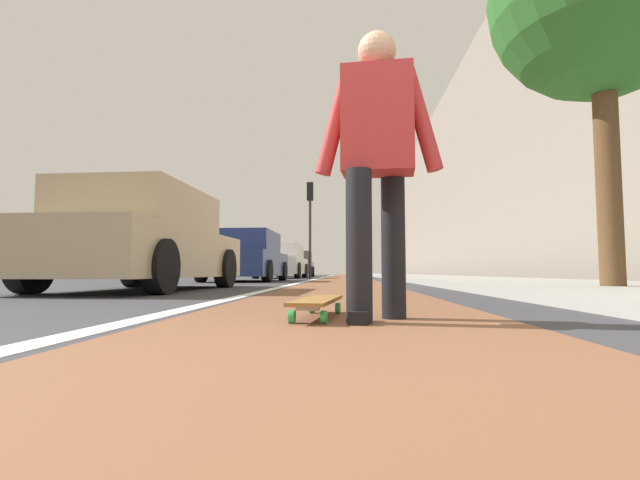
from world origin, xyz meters
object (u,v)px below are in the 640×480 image
object	(u,v)px
parked_car_mid	(246,258)
parked_car_end	(296,265)
skateboard	(317,302)
traffic_light	(310,212)
skater_person	(377,153)
parked_car_far	(282,262)
parked_car_near	(144,242)

from	to	relation	value
parked_car_mid	parked_car_end	xyz separation A→B (m)	(13.19, -0.08, 0.00)
skateboard	parked_car_end	xyz separation A→B (m)	(23.79, 2.71, 0.60)
traffic_light	skater_person	bearing A→B (deg)	-174.28
skateboard	parked_car_far	bearing A→B (deg)	8.72
parked_car_end	parked_car_near	bearing A→B (deg)	179.63
parked_car_far	parked_car_end	bearing A→B (deg)	0.19
parked_car_near	parked_car_far	distance (m)	13.60
parked_car_near	parked_car_end	xyz separation A→B (m)	(19.85, -0.13, -0.03)
parked_car_mid	parked_car_far	distance (m)	6.94
skater_person	parked_car_near	size ratio (longest dim) A/B	0.39
skater_person	parked_car_end	bearing A→B (deg)	7.28
traffic_light	parked_car_far	bearing A→B (deg)	76.54
skater_person	parked_car_mid	distance (m)	11.19
parked_car_near	parked_car_end	size ratio (longest dim) A/B	0.94
parked_car_near	parked_car_mid	xyz separation A→B (m)	(6.66, -0.05, -0.03)
parked_car_mid	parked_car_far	size ratio (longest dim) A/B	0.98
parked_car_far	parked_car_near	bearing A→B (deg)	179.38
skateboard	parked_car_mid	distance (m)	10.97
skateboard	parked_car_far	size ratio (longest dim) A/B	0.20
parked_car_near	parked_car_far	size ratio (longest dim) A/B	0.98
parked_car_end	skater_person	bearing A→B (deg)	-172.72
parked_car_near	parked_car_mid	world-z (taller)	parked_car_near
skateboard	skater_person	xyz separation A→B (m)	(-0.15, -0.35, 0.84)
skater_person	traffic_light	bearing A→B (deg)	5.72
parked_car_near	parked_car_far	xyz separation A→B (m)	(13.60, -0.15, 0.00)
skateboard	parked_car_near	distance (m)	4.89
parked_car_far	traffic_light	xyz separation A→B (m)	(-0.31, -1.29, 2.21)
skateboard	skater_person	bearing A→B (deg)	-113.27
parked_car_near	parked_car_end	bearing A→B (deg)	-0.37
skateboard	parked_car_mid	bearing A→B (deg)	14.73
parked_car_far	parked_car_end	world-z (taller)	parked_car_far
parked_car_mid	traffic_light	world-z (taller)	traffic_light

